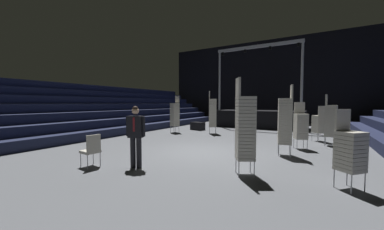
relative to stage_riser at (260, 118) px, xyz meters
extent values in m
cube|color=#515459|center=(0.00, -9.48, -0.78)|extent=(22.00, 30.00, 0.10)
cube|color=black|center=(0.00, 5.52, 3.27)|extent=(22.00, 0.30, 8.00)
cube|color=#191E38|center=(-6.12, -8.48, -0.51)|extent=(0.75, 24.00, 0.45)
cube|color=#191E38|center=(-6.88, -8.48, -0.06)|extent=(0.75, 24.00, 0.45)
cube|color=#191E38|center=(-7.62, -8.48, 0.39)|extent=(0.75, 24.00, 0.45)
cube|color=#191E38|center=(-8.38, -8.48, 0.84)|extent=(0.75, 24.00, 0.45)
cube|color=#191E38|center=(-9.12, -8.48, 1.29)|extent=(0.75, 24.00, 0.45)
cube|color=#191E38|center=(-9.88, -8.48, 1.74)|extent=(0.75, 24.00, 0.45)
cube|color=#191E38|center=(-10.62, -8.48, 2.19)|extent=(0.75, 24.00, 0.45)
cube|color=black|center=(0.00, 0.02, -0.09)|extent=(6.23, 2.72, 1.28)
cylinder|color=#9EA0A8|center=(-2.86, -1.08, 2.82)|extent=(0.16, 0.16, 4.55)
cylinder|color=#9EA0A8|center=(2.86, -1.08, 2.82)|extent=(0.16, 0.16, 4.55)
cube|color=#9EA0A8|center=(0.00, -1.08, 5.10)|extent=(5.93, 0.20, 0.20)
cylinder|color=black|center=(-2.61, -1.08, 4.88)|extent=(0.18, 0.18, 0.22)
cylinder|color=black|center=(-0.87, -1.08, 4.88)|extent=(0.18, 0.18, 0.22)
cylinder|color=black|center=(0.87, -1.08, 4.88)|extent=(0.18, 0.18, 0.22)
cylinder|color=black|center=(2.61, -1.08, 4.88)|extent=(0.18, 0.18, 0.22)
cylinder|color=black|center=(-0.57, -12.25, -0.30)|extent=(0.15, 0.15, 0.87)
cylinder|color=black|center=(-0.73, -12.31, -0.30)|extent=(0.15, 0.15, 0.87)
cube|color=silver|center=(-0.63, -12.34, 0.44)|extent=(0.20, 0.16, 0.62)
cube|color=black|center=(-0.65, -12.28, 0.44)|extent=(0.46, 0.36, 0.62)
cube|color=maroon|center=(-0.61, -12.39, 0.52)|extent=(0.06, 0.03, 0.39)
cylinder|color=black|center=(-0.43, -12.20, 0.46)|extent=(0.12, 0.12, 0.57)
cylinder|color=black|center=(-0.87, -12.37, 0.46)|extent=(0.12, 0.12, 0.57)
sphere|color=#DBAD89|center=(-0.65, -12.28, 0.89)|extent=(0.20, 0.20, 0.20)
sphere|color=black|center=(-0.65, -12.28, 0.95)|extent=(0.17, 0.17, 0.17)
cylinder|color=#B2B5BA|center=(-3.83, -5.89, -0.53)|extent=(0.02, 0.02, 0.40)
cylinder|color=#B2B5BA|center=(-4.18, -5.75, -0.53)|extent=(0.02, 0.02, 0.40)
cylinder|color=#B2B5BA|center=(-3.69, -5.53, -0.53)|extent=(0.02, 0.02, 0.40)
cylinder|color=#B2B5BA|center=(-4.05, -5.40, -0.53)|extent=(0.02, 0.02, 0.40)
cube|color=#B7B2A3|center=(-3.94, -5.64, -0.29)|extent=(0.57, 0.57, 0.08)
cube|color=#B7B2A3|center=(-3.94, -5.64, -0.21)|extent=(0.57, 0.57, 0.08)
cube|color=#B7B2A3|center=(-3.94, -5.64, -0.12)|extent=(0.57, 0.57, 0.08)
cube|color=#B7B2A3|center=(-3.94, -5.64, -0.04)|extent=(0.57, 0.57, 0.08)
cube|color=#B7B2A3|center=(-3.94, -5.64, 0.05)|extent=(0.57, 0.57, 0.08)
cube|color=#B7B2A3|center=(-3.94, -5.64, 0.13)|extent=(0.57, 0.57, 0.08)
cube|color=#B7B2A3|center=(-3.94, -5.64, 0.22)|extent=(0.57, 0.57, 0.08)
cube|color=#B7B2A3|center=(-3.94, -5.64, 0.30)|extent=(0.57, 0.57, 0.08)
cube|color=#B7B2A3|center=(-3.94, -5.64, 0.39)|extent=(0.57, 0.57, 0.08)
cube|color=#B7B2A3|center=(-3.94, -5.64, 0.47)|extent=(0.57, 0.57, 0.08)
cube|color=#B7B2A3|center=(-3.94, -5.64, 0.56)|extent=(0.57, 0.57, 0.08)
cube|color=#B7B2A3|center=(-3.94, -5.64, 0.64)|extent=(0.57, 0.57, 0.08)
cube|color=#B7B2A3|center=(-3.94, -5.64, 0.73)|extent=(0.57, 0.57, 0.08)
cube|color=#B7B2A3|center=(-3.94, -5.64, 0.81)|extent=(0.57, 0.57, 0.08)
cube|color=#B7B2A3|center=(-3.94, -5.64, 0.90)|extent=(0.57, 0.57, 0.08)
cube|color=#B7B2A3|center=(-3.94, -5.64, 0.98)|extent=(0.57, 0.57, 0.08)
cube|color=#B7B2A3|center=(-3.94, -5.64, 1.07)|extent=(0.57, 0.57, 0.08)
cube|color=#B7B2A3|center=(-3.87, -5.46, 1.34)|extent=(0.40, 0.19, 0.46)
cylinder|color=#B2B5BA|center=(2.29, -11.07, -0.53)|extent=(0.02, 0.02, 0.40)
cylinder|color=#B2B5BA|center=(2.48, -11.40, -0.53)|extent=(0.02, 0.02, 0.40)
cylinder|color=#B2B5BA|center=(1.96, -11.26, -0.53)|extent=(0.02, 0.02, 0.40)
cylinder|color=#B2B5BA|center=(2.15, -11.59, -0.53)|extent=(0.02, 0.02, 0.40)
cube|color=#B7B2A3|center=(2.22, -11.33, -0.29)|extent=(0.60, 0.60, 0.08)
cube|color=#B7B2A3|center=(2.22, -11.33, -0.21)|extent=(0.60, 0.60, 0.08)
cube|color=#B7B2A3|center=(2.22, -11.33, -0.12)|extent=(0.60, 0.60, 0.08)
cube|color=#B7B2A3|center=(2.22, -11.33, -0.04)|extent=(0.60, 0.60, 0.08)
cube|color=#B7B2A3|center=(2.22, -11.33, 0.05)|extent=(0.60, 0.60, 0.08)
cube|color=#B7B2A3|center=(2.22, -11.33, 0.13)|extent=(0.60, 0.60, 0.08)
cube|color=#B7B2A3|center=(2.22, -11.33, 0.22)|extent=(0.60, 0.60, 0.08)
cube|color=#B7B2A3|center=(2.22, -11.33, 0.30)|extent=(0.60, 0.60, 0.08)
cube|color=#B7B2A3|center=(2.22, -11.33, 0.39)|extent=(0.60, 0.60, 0.08)
cube|color=#B7B2A3|center=(2.22, -11.33, 0.47)|extent=(0.60, 0.60, 0.08)
cube|color=#B7B2A3|center=(2.22, -11.33, 0.56)|extent=(0.60, 0.60, 0.08)
cube|color=#B7B2A3|center=(2.22, -11.33, 0.64)|extent=(0.60, 0.60, 0.08)
cube|color=#B7B2A3|center=(2.22, -11.33, 0.73)|extent=(0.60, 0.60, 0.08)
cube|color=#B7B2A3|center=(2.22, -11.33, 0.81)|extent=(0.60, 0.60, 0.08)
cube|color=#B7B2A3|center=(2.22, -11.33, 0.90)|extent=(0.60, 0.60, 0.08)
cube|color=#B7B2A3|center=(2.22, -11.33, 0.98)|extent=(0.60, 0.60, 0.08)
cube|color=#B7B2A3|center=(2.22, -11.33, 1.07)|extent=(0.60, 0.60, 0.08)
cube|color=#B7B2A3|center=(2.22, -11.33, 1.15)|extent=(0.60, 0.60, 0.08)
cube|color=#B7B2A3|center=(2.22, -11.33, 1.24)|extent=(0.60, 0.60, 0.08)
cube|color=#B7B2A3|center=(2.05, -11.43, 1.51)|extent=(0.24, 0.38, 0.46)
cylinder|color=#B2B5BA|center=(4.68, -11.12, -0.53)|extent=(0.02, 0.02, 0.40)
cylinder|color=#B2B5BA|center=(4.42, -11.40, -0.53)|extent=(0.02, 0.02, 0.40)
cylinder|color=#B2B5BA|center=(4.40, -10.86, -0.53)|extent=(0.02, 0.02, 0.40)
cylinder|color=#B2B5BA|center=(4.14, -11.14, -0.53)|extent=(0.02, 0.02, 0.40)
cube|color=#B7B2A3|center=(4.41, -11.13, -0.29)|extent=(0.62, 0.62, 0.08)
cube|color=#B7B2A3|center=(4.41, -11.13, -0.21)|extent=(0.62, 0.62, 0.08)
cube|color=#B7B2A3|center=(4.41, -11.13, -0.12)|extent=(0.62, 0.62, 0.08)
cube|color=#B7B2A3|center=(4.41, -11.13, -0.04)|extent=(0.62, 0.62, 0.08)
cube|color=#B7B2A3|center=(4.41, -11.13, 0.05)|extent=(0.62, 0.62, 0.08)
cube|color=#B7B2A3|center=(4.41, -11.13, 0.13)|extent=(0.62, 0.62, 0.08)
cube|color=#B7B2A3|center=(4.41, -11.13, 0.22)|extent=(0.62, 0.62, 0.08)
cube|color=#B7B2A3|center=(4.41, -11.13, 0.30)|extent=(0.62, 0.62, 0.08)
cube|color=#B7B2A3|center=(4.41, -11.13, 0.39)|extent=(0.62, 0.62, 0.08)
cube|color=#B7B2A3|center=(4.41, -11.13, 0.47)|extent=(0.62, 0.62, 0.08)
cube|color=#B7B2A3|center=(4.27, -11.00, 0.75)|extent=(0.31, 0.33, 0.46)
cylinder|color=#B2B5BA|center=(4.51, -5.55, -0.53)|extent=(0.02, 0.02, 0.40)
cylinder|color=#B2B5BA|center=(4.47, -5.92, -0.53)|extent=(0.02, 0.02, 0.40)
cylinder|color=#B2B5BA|center=(4.14, -5.50, -0.53)|extent=(0.02, 0.02, 0.40)
cylinder|color=#B2B5BA|center=(4.09, -5.88, -0.53)|extent=(0.02, 0.02, 0.40)
cube|color=#B7B2A3|center=(4.30, -5.71, -0.29)|extent=(0.49, 0.49, 0.08)
cube|color=#B7B2A3|center=(4.30, -5.71, -0.21)|extent=(0.49, 0.49, 0.08)
cube|color=#B7B2A3|center=(4.30, -5.71, -0.12)|extent=(0.49, 0.49, 0.08)
cube|color=#B7B2A3|center=(4.30, -5.71, -0.04)|extent=(0.49, 0.49, 0.08)
cube|color=#B7B2A3|center=(4.30, -5.71, 0.05)|extent=(0.49, 0.49, 0.08)
cube|color=#B7B2A3|center=(4.30, -5.71, 0.13)|extent=(0.49, 0.49, 0.08)
cube|color=#B7B2A3|center=(4.30, -5.71, 0.22)|extent=(0.49, 0.49, 0.08)
cube|color=#B7B2A3|center=(4.30, -5.71, 0.30)|extent=(0.49, 0.49, 0.08)
cube|color=#B7B2A3|center=(4.30, -5.71, 0.39)|extent=(0.49, 0.49, 0.08)
cube|color=#B7B2A3|center=(4.30, -5.71, 0.47)|extent=(0.49, 0.49, 0.08)
cube|color=#B7B2A3|center=(4.30, -5.71, 0.56)|extent=(0.49, 0.49, 0.08)
cube|color=#B7B2A3|center=(4.30, -5.71, 0.64)|extent=(0.49, 0.49, 0.08)
cube|color=#B7B2A3|center=(4.30, -5.71, 0.73)|extent=(0.49, 0.49, 0.08)
cube|color=#B7B2A3|center=(4.30, -5.71, 0.81)|extent=(0.49, 0.49, 0.08)
cube|color=#B7B2A3|center=(4.30, -5.71, 0.90)|extent=(0.49, 0.49, 0.08)
cube|color=#B7B2A3|center=(4.30, -5.71, 0.98)|extent=(0.49, 0.49, 0.08)
cube|color=#B7B2A3|center=(4.11, -5.69, 1.26)|extent=(0.10, 0.41, 0.46)
cylinder|color=#B2B5BA|center=(-1.59, -4.65, -0.53)|extent=(0.02, 0.02, 0.40)
cylinder|color=#B2B5BA|center=(-1.42, -4.99, -0.53)|extent=(0.02, 0.02, 0.40)
cylinder|color=#B2B5BA|center=(-1.93, -4.82, -0.53)|extent=(0.02, 0.02, 0.40)
cylinder|color=#B2B5BA|center=(-1.76, -5.16, -0.53)|extent=(0.02, 0.02, 0.40)
cube|color=#B7B2A3|center=(-1.67, -4.90, -0.29)|extent=(0.59, 0.59, 0.08)
cube|color=#B7B2A3|center=(-1.67, -4.90, -0.21)|extent=(0.59, 0.59, 0.08)
cube|color=#B7B2A3|center=(-1.67, -4.90, -0.12)|extent=(0.59, 0.59, 0.08)
cube|color=#B7B2A3|center=(-1.67, -4.90, -0.04)|extent=(0.59, 0.59, 0.08)
cube|color=#B7B2A3|center=(-1.67, -4.90, 0.05)|extent=(0.59, 0.59, 0.08)
cube|color=#B7B2A3|center=(-1.67, -4.90, 0.13)|extent=(0.59, 0.59, 0.08)
cube|color=#B7B2A3|center=(-1.67, -4.90, 0.22)|extent=(0.59, 0.59, 0.08)
cube|color=#B7B2A3|center=(-1.67, -4.90, 0.30)|extent=(0.59, 0.59, 0.08)
cube|color=#B7B2A3|center=(-1.67, -4.90, 0.39)|extent=(0.59, 0.59, 0.08)
cube|color=#B7B2A3|center=(-1.67, -4.90, 0.47)|extent=(0.59, 0.59, 0.08)
cube|color=#B7B2A3|center=(-1.67, -4.90, 0.56)|extent=(0.59, 0.59, 0.08)
cube|color=#B7B2A3|center=(-1.67, -4.90, 0.64)|extent=(0.59, 0.59, 0.08)
cube|color=#B7B2A3|center=(-1.67, -4.90, 0.73)|extent=(0.59, 0.59, 0.08)
cube|color=#B7B2A3|center=(-1.67, -4.90, 0.81)|extent=(0.59, 0.59, 0.08)
cube|color=#B7B2A3|center=(-1.67, -4.90, 0.90)|extent=(0.59, 0.59, 0.08)
cube|color=#B7B2A3|center=(-1.67, -4.90, 0.98)|extent=(0.59, 0.59, 0.08)
cube|color=#B7B2A3|center=(-1.67, -4.90, 1.07)|extent=(0.59, 0.59, 0.08)
cube|color=#B7B2A3|center=(-1.67, -4.90, 1.15)|extent=(0.59, 0.59, 0.08)
cube|color=#B7B2A3|center=(-1.67, -4.90, 1.24)|extent=(0.59, 0.59, 0.08)
cube|color=#B7B2A3|center=(-1.67, -4.90, 1.32)|extent=(0.59, 0.59, 0.08)
cube|color=#B7B2A3|center=(-1.85, -4.99, 1.60)|extent=(0.23, 0.38, 0.46)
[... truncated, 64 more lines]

